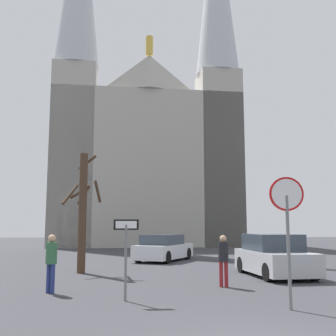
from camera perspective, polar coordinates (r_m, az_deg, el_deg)
cathedral at (r=41.71m, az=-3.14°, el=3.83°), size 18.23×13.92×36.87m
stop_sign at (r=10.22m, az=16.07°, el=-6.23°), size 0.81×0.12×3.06m
one_way_arrow_sign at (r=10.99m, az=-5.81°, el=-10.81°), size 0.65×0.07×2.07m
bare_tree at (r=17.53m, az=-11.64°, el=-5.56°), size 1.52×1.47×4.90m
parked_car_near_white at (r=22.92m, az=-0.61°, el=-10.99°), size 3.55×4.62×1.41m
parked_car_far_silver at (r=16.65m, az=14.39°, el=-11.70°), size 2.24×4.20×1.58m
pedestrian_walking at (r=12.64m, az=-15.74°, el=-11.77°), size 0.32×0.32×1.65m
pedestrian_standing at (r=13.49m, az=7.62°, el=-11.86°), size 0.32×0.32×1.60m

